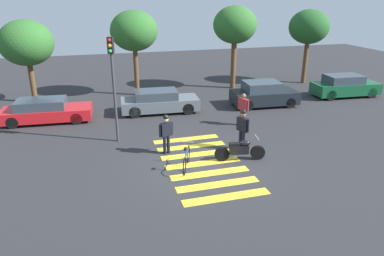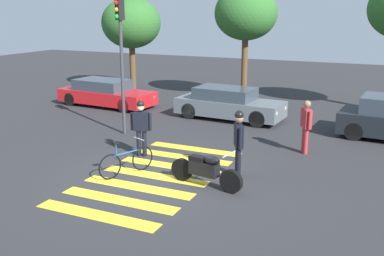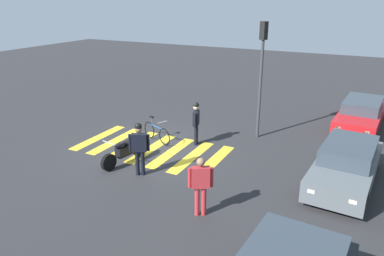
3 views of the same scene
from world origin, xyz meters
name	(u,v)px [view 1 (image 1 of 3)]	position (x,y,z in m)	size (l,w,h in m)	color
ground_plane	(203,163)	(0.00, 0.00, 0.00)	(60.00, 60.00, 0.00)	#2B2B2D
police_motorcycle	(240,150)	(1.56, -0.12, 0.45)	(2.12, 0.68, 1.02)	black
leaning_bicycle	(186,159)	(-0.77, -0.24, 0.39)	(0.75, 1.68, 1.02)	black
officer_on_foot	(166,131)	(-1.23, 1.37, 1.03)	(0.65, 0.33, 1.78)	black
officer_by_motorcycle	(243,126)	(2.10, 0.92, 1.09)	(0.41, 0.63, 1.87)	black
pedestrian_bystander	(243,107)	(3.37, 3.78, 0.99)	(0.42, 0.60, 1.72)	#B22D33
crosswalk_stripes	(203,163)	(0.00, 0.00, 0.00)	(3.14, 5.85, 0.01)	yellow
car_red_convertible	(45,111)	(-6.66, 7.19, 0.61)	(4.79, 2.07, 1.25)	black
car_grey_coupe	(159,102)	(-0.45, 7.13, 0.64)	(4.57, 2.02, 1.32)	black
car_black_suv	(264,94)	(6.02, 6.71, 0.71)	(4.10, 2.14, 1.51)	black
car_green_compact	(345,86)	(12.22, 7.14, 0.70)	(4.49, 2.03, 1.47)	black
traffic_light_pole	(113,75)	(-3.16, 3.34, 3.18)	(0.31, 0.36, 4.81)	#38383D
street_tree_near	(26,43)	(-7.71, 11.35, 3.71)	(3.24, 3.24, 5.11)	brown
street_tree_mid	(134,31)	(-1.17, 11.35, 4.24)	(3.07, 3.07, 5.58)	brown
street_tree_far	(235,26)	(5.84, 11.35, 4.44)	(3.04, 3.04, 5.79)	brown
street_tree_end	(309,27)	(11.74, 11.35, 4.18)	(2.94, 2.94, 5.47)	brown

